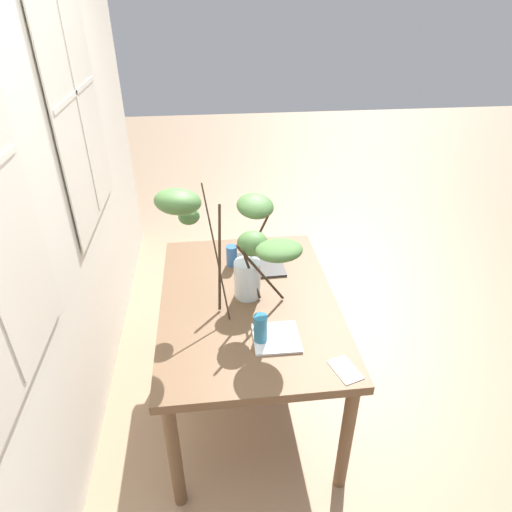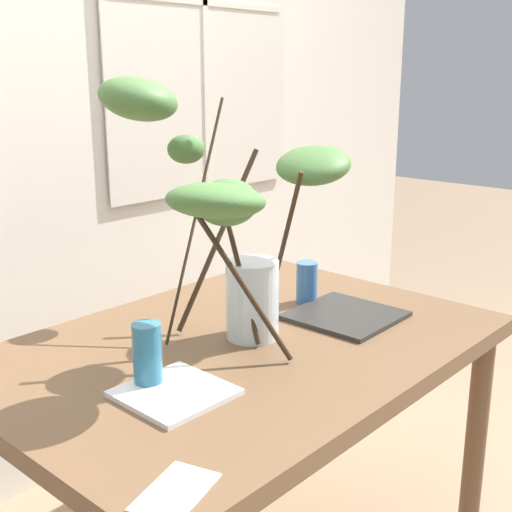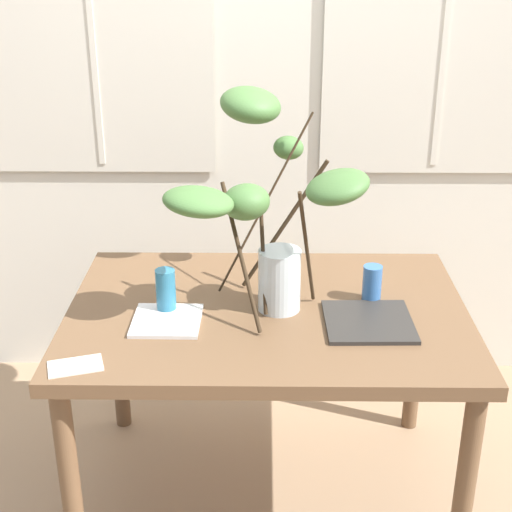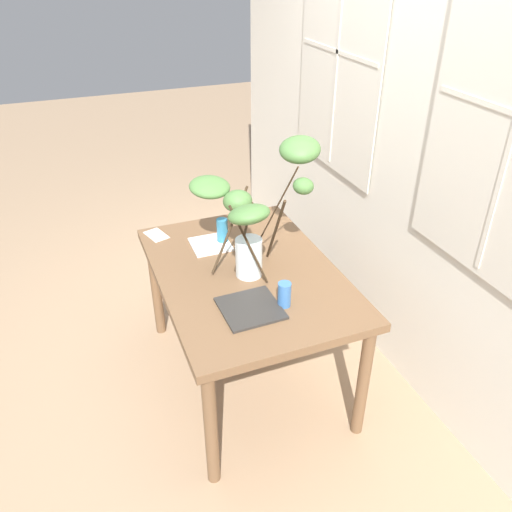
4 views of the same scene
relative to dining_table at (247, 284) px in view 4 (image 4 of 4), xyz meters
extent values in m
plane|color=#9E7F60|center=(0.00, 0.00, -0.66)|extent=(14.00, 14.00, 0.00)
cube|color=silver|center=(0.00, 0.92, 0.69)|extent=(4.36, 0.12, 2.70)
cube|color=silver|center=(-0.69, 0.85, 1.00)|extent=(0.87, 0.01, 1.36)
cube|color=silver|center=(-0.69, 0.84, 1.00)|extent=(0.94, 0.01, 1.43)
cube|color=silver|center=(-0.69, 0.84, 1.00)|extent=(0.02, 0.01, 1.36)
cube|color=silver|center=(-0.69, 0.84, 1.00)|extent=(0.87, 0.01, 0.02)
cube|color=brown|center=(0.00, 0.00, 0.06)|extent=(1.30, 0.91, 0.05)
cylinder|color=brown|center=(-0.59, -0.40, -0.31)|extent=(0.06, 0.06, 0.70)
cylinder|color=brown|center=(0.59, -0.40, -0.31)|extent=(0.06, 0.06, 0.70)
cylinder|color=brown|center=(-0.59, 0.40, -0.31)|extent=(0.06, 0.06, 0.70)
cylinder|color=brown|center=(0.59, 0.40, -0.31)|extent=(0.06, 0.06, 0.70)
cylinder|color=silver|center=(0.04, 0.00, 0.19)|extent=(0.14, 0.14, 0.21)
cylinder|color=silver|center=(0.04, 0.00, 0.12)|extent=(0.12, 0.12, 0.07)
cylinder|color=#382819|center=(0.12, -0.03, 0.31)|extent=(0.08, 0.18, 0.43)
ellipsoid|color=#477038|center=(0.20, -0.06, 0.52)|extent=(0.26, 0.25, 0.15)
cylinder|color=#382819|center=(-0.08, -0.06, 0.29)|extent=(0.14, 0.26, 0.41)
ellipsoid|color=#477038|center=(-0.20, -0.12, 0.49)|extent=(0.29, 0.28, 0.10)
cylinder|color=#382819|center=(0.05, 0.14, 0.32)|extent=(0.28, 0.05, 0.46)
ellipsoid|color=#477038|center=(0.07, 0.27, 0.55)|extent=(0.12, 0.12, 0.09)
cylinder|color=#382819|center=(-0.01, -0.01, 0.28)|extent=(0.03, 0.12, 0.37)
ellipsoid|color=#477038|center=(-0.07, -0.02, 0.46)|extent=(0.18, 0.17, 0.12)
cylinder|color=#382819|center=(-0.01, 0.16, 0.39)|extent=(0.32, 0.11, 0.59)
ellipsoid|color=#477038|center=(-0.06, 0.31, 0.68)|extent=(0.27, 0.27, 0.16)
cylinder|color=teal|center=(-0.33, -0.02, 0.16)|extent=(0.06, 0.06, 0.15)
cylinder|color=#386BAD|center=(0.35, 0.06, 0.15)|extent=(0.06, 0.06, 0.12)
cube|color=white|center=(-0.32, -0.10, 0.09)|extent=(0.22, 0.22, 0.01)
cube|color=#2D2B28|center=(0.32, -0.10, 0.09)|extent=(0.28, 0.28, 0.01)
cube|color=silver|center=(-0.55, -0.36, 0.09)|extent=(0.17, 0.13, 0.00)
camera|label=1|loc=(-1.86, 0.17, 1.49)|focal=31.22mm
camera|label=2|loc=(-1.17, -1.11, 0.76)|focal=47.24mm
camera|label=3|loc=(-0.01, -2.16, 1.22)|focal=52.32mm
camera|label=4|loc=(2.11, -0.77, 1.56)|focal=35.91mm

